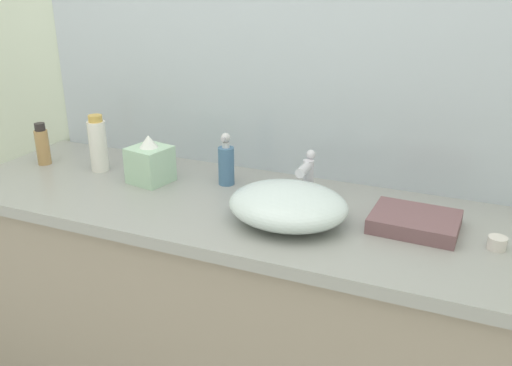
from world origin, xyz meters
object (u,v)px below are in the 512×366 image
at_px(soap_dispenser, 226,163).
at_px(tissue_box, 150,162).
at_px(sink_basin, 288,205).
at_px(folded_hand_towel, 415,222).
at_px(candle_jar, 497,243).
at_px(perfume_bottle, 42,145).
at_px(lotion_bottle, 98,144).

relative_size(soap_dispenser, tissue_box, 1.08).
bearing_deg(sink_basin, soap_dispenser, 145.57).
relative_size(soap_dispenser, folded_hand_towel, 0.76).
relative_size(sink_basin, candle_jar, 7.02).
relative_size(perfume_bottle, candle_jar, 3.19).
relative_size(soap_dispenser, candle_jar, 3.66).
bearing_deg(candle_jar, lotion_bottle, 176.58).
xyz_separation_m(sink_basin, lotion_bottle, (-0.74, 0.14, 0.04)).
height_order(sink_basin, soap_dispenser, soap_dispenser).
bearing_deg(tissue_box, perfume_bottle, -179.72).
height_order(tissue_box, candle_jar, tissue_box).
xyz_separation_m(sink_basin, perfume_bottle, (-0.96, 0.11, 0.02)).
height_order(lotion_bottle, tissue_box, lotion_bottle).
relative_size(lotion_bottle, candle_jar, 4.15).
bearing_deg(perfume_bottle, tissue_box, 0.28).
bearing_deg(sink_basin, tissue_box, 167.50).
bearing_deg(candle_jar, perfume_bottle, 178.09).
bearing_deg(tissue_box, soap_dispenser, 18.38).
xyz_separation_m(soap_dispenser, tissue_box, (-0.24, -0.08, -0.00)).
bearing_deg(candle_jar, soap_dispenser, 170.88).
relative_size(sink_basin, soap_dispenser, 1.92).
distance_m(soap_dispenser, tissue_box, 0.25).
bearing_deg(sink_basin, folded_hand_towel, 16.98).
height_order(tissue_box, folded_hand_towel, tissue_box).
xyz_separation_m(tissue_box, folded_hand_towel, (0.84, -0.02, -0.05)).
xyz_separation_m(soap_dispenser, folded_hand_towel, (0.61, -0.09, -0.05)).
distance_m(sink_basin, soap_dispenser, 0.34).
bearing_deg(tissue_box, sink_basin, -12.50).
distance_m(lotion_bottle, tissue_box, 0.22).
bearing_deg(soap_dispenser, folded_hand_towel, -8.79).
distance_m(sink_basin, candle_jar, 0.53).
bearing_deg(folded_hand_towel, sink_basin, -163.02).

